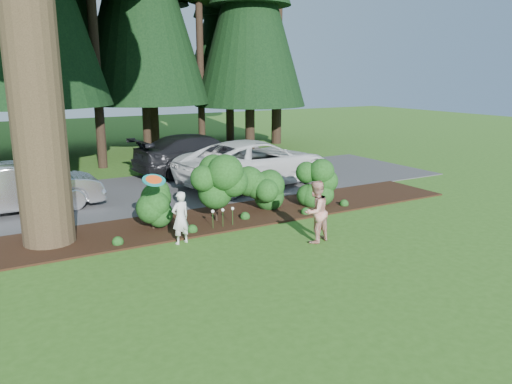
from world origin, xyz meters
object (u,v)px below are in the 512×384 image
at_px(car_dark_suv, 200,154).
at_px(frisbee, 154,180).
at_px(car_white_suv, 256,163).
at_px(car_silver_wagon, 25,187).
at_px(child, 180,218).
at_px(adult, 316,212).

relative_size(car_dark_suv, frisbee, 10.01).
bearing_deg(car_white_suv, frisbee, 121.26).
relative_size(car_silver_wagon, car_white_suv, 0.73).
xyz_separation_m(car_white_suv, car_dark_suv, (-0.87, 3.23, -0.03)).
relative_size(car_white_suv, child, 4.59).
relative_size(car_white_suv, car_dark_suv, 1.09).
bearing_deg(adult, child, -43.38).
bearing_deg(car_silver_wagon, child, -150.14).
relative_size(car_dark_suv, child, 4.23).
height_order(car_white_suv, frisbee, frisbee).
height_order(adult, frisbee, frisbee).
relative_size(child, adult, 0.85).
bearing_deg(frisbee, adult, -27.23).
height_order(car_white_suv, adult, car_white_suv).
relative_size(adult, frisbee, 2.79).
xyz_separation_m(car_silver_wagon, frisbee, (2.47, -4.82, 0.86)).
height_order(child, frisbee, frisbee).
height_order(car_silver_wagon, child, car_silver_wagon).
bearing_deg(adult, frisbee, -42.91).
distance_m(car_silver_wagon, car_dark_suv, 7.63).
distance_m(adult, frisbee, 4.04).
height_order(car_silver_wagon, car_white_suv, car_white_suv).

